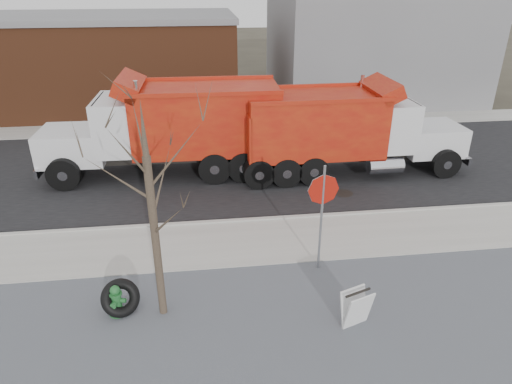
{
  "coord_description": "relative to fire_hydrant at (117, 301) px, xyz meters",
  "views": [
    {
      "loc": [
        -2.06,
        -11.38,
        7.34
      ],
      "look_at": [
        -0.54,
        0.86,
        1.4
      ],
      "focal_mm": 32.0,
      "sensor_mm": 36.0,
      "label": 1
    }
  ],
  "objects": [
    {
      "name": "stop_sign",
      "position": [
        5.18,
        1.24,
        1.68
      ],
      "size": [
        0.83,
        0.12,
        3.05
      ],
      "rotation": [
        0.0,
        0.0,
        -0.28
      ],
      "color": "gray",
      "rests_on": "ground"
    },
    {
      "name": "building_grey",
      "position": [
        13.27,
        20.51,
        3.63
      ],
      "size": [
        12.0,
        10.0,
        8.0
      ],
      "color": "gray",
      "rests_on": "ground"
    },
    {
      "name": "dump_truck_red_a",
      "position": [
        7.7,
        7.71,
        1.5
      ],
      "size": [
        9.18,
        2.66,
        3.69
      ],
      "rotation": [
        0.0,
        0.0,
        0.02
      ],
      "color": "black",
      "rests_on": "ground"
    },
    {
      "name": "road",
      "position": [
        4.27,
        8.81,
        -0.36
      ],
      "size": [
        60.0,
        9.4,
        0.02
      ],
      "primitive_type": "cube",
      "color": "black",
      "rests_on": "ground"
    },
    {
      "name": "far_sidewalk",
      "position": [
        4.27,
        14.51,
        -0.34
      ],
      "size": [
        60.0,
        2.0,
        0.06
      ],
      "primitive_type": "cube",
      "color": "#9E9B93",
      "rests_on": "ground"
    },
    {
      "name": "truck_tire",
      "position": [
        0.08,
        0.08,
        0.03
      ],
      "size": [
        1.16,
        1.09,
        0.9
      ],
      "color": "black",
      "rests_on": "ground"
    },
    {
      "name": "ground",
      "position": [
        4.27,
        2.51,
        -0.37
      ],
      "size": [
        120.0,
        120.0,
        0.0
      ],
      "primitive_type": "plane",
      "color": "#383328",
      "rests_on": "ground"
    },
    {
      "name": "fire_hydrant",
      "position": [
        0.0,
        0.0,
        0.0
      ],
      "size": [
        0.47,
        0.45,
        0.82
      ],
      "rotation": [
        0.0,
        0.0,
        -0.25
      ],
      "color": "#286A36",
      "rests_on": "ground"
    },
    {
      "name": "curb",
      "position": [
        4.27,
        4.06,
        -0.32
      ],
      "size": [
        60.0,
        0.15,
        0.11
      ],
      "primitive_type": "cube",
      "color": "#9E9B93",
      "rests_on": "ground"
    },
    {
      "name": "sandwich_board",
      "position": [
        5.45,
        -1.08,
        0.12
      ],
      "size": [
        0.78,
        0.63,
        0.93
      ],
      "rotation": [
        0.0,
        0.0,
        0.35
      ],
      "color": "silver",
      "rests_on": "ground"
    },
    {
      "name": "building_brick",
      "position": [
        -5.73,
        19.51,
        2.28
      ],
      "size": [
        20.2,
        8.2,
        5.3
      ],
      "color": "brown",
      "rests_on": "ground"
    },
    {
      "name": "dump_truck_red_b",
      "position": [
        1.14,
        8.44,
        1.64
      ],
      "size": [
        9.48,
        2.85,
        3.95
      ],
      "rotation": [
        0.0,
        0.0,
        3.12
      ],
      "color": "black",
      "rests_on": "ground"
    },
    {
      "name": "gravel_verge",
      "position": [
        4.27,
        -0.99,
        -0.36
      ],
      "size": [
        60.0,
        5.0,
        0.03
      ],
      "primitive_type": "cube",
      "color": "gray",
      "rests_on": "ground"
    },
    {
      "name": "sidewalk",
      "position": [
        4.27,
        2.76,
        -0.34
      ],
      "size": [
        60.0,
        2.5,
        0.06
      ],
      "primitive_type": "cube",
      "color": "#9E9B93",
      "rests_on": "ground"
    },
    {
      "name": "bare_tree",
      "position": [
        1.07,
        -0.09,
        2.92
      ],
      "size": [
        3.2,
        3.2,
        5.2
      ],
      "color": "#382D23",
      "rests_on": "ground"
    }
  ]
}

